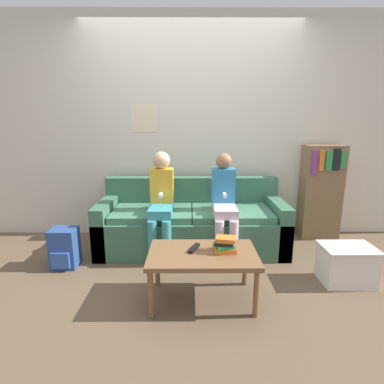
% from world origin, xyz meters
% --- Properties ---
extents(ground_plane, '(10.00, 10.00, 0.00)m').
position_xyz_m(ground_plane, '(0.00, 0.00, 0.00)').
color(ground_plane, brown).
extents(wall_back, '(8.00, 0.06, 2.60)m').
position_xyz_m(wall_back, '(-0.00, 0.98, 1.30)').
color(wall_back, beige).
rests_on(wall_back, ground_plane).
extents(couch, '(2.01, 0.77, 0.75)m').
position_xyz_m(couch, '(0.00, 0.50, 0.27)').
color(couch, '#38664C').
rests_on(couch, ground_plane).
extents(coffee_table, '(0.84, 0.52, 0.40)m').
position_xyz_m(coffee_table, '(0.08, -0.53, 0.36)').
color(coffee_table, brown).
rests_on(coffee_table, ground_plane).
extents(person_left, '(0.24, 0.54, 1.09)m').
position_xyz_m(person_left, '(-0.32, 0.32, 0.61)').
color(person_left, teal).
rests_on(person_left, ground_plane).
extents(person_right, '(0.24, 0.54, 1.07)m').
position_xyz_m(person_right, '(0.33, 0.32, 0.60)').
color(person_right, silver).
rests_on(person_right, ground_plane).
extents(tv_remote, '(0.10, 0.17, 0.02)m').
position_xyz_m(tv_remote, '(0.01, -0.48, 0.42)').
color(tv_remote, black).
rests_on(tv_remote, coffee_table).
extents(book_stack, '(0.18, 0.17, 0.12)m').
position_xyz_m(book_stack, '(0.25, -0.52, 0.46)').
color(book_stack, orange).
rests_on(book_stack, coffee_table).
extents(bookshelf, '(0.45, 0.27, 1.12)m').
position_xyz_m(bookshelf, '(1.55, 0.81, 0.57)').
color(bookshelf, brown).
rests_on(bookshelf, ground_plane).
extents(storage_box, '(0.45, 0.33, 0.33)m').
position_xyz_m(storage_box, '(1.35, -0.28, 0.17)').
color(storage_box, silver).
rests_on(storage_box, ground_plane).
extents(backpack, '(0.24, 0.24, 0.39)m').
position_xyz_m(backpack, '(-1.24, 0.04, 0.19)').
color(backpack, '#284789').
rests_on(backpack, ground_plane).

